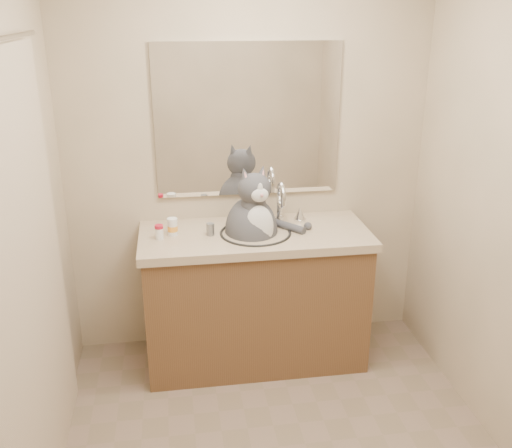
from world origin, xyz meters
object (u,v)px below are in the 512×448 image
(cat, at_px, (253,226))
(grey_canister, at_px, (210,229))
(pill_bottle_redcap, at_px, (159,232))
(pill_bottle_orange, at_px, (173,227))

(cat, height_order, grey_canister, cat)
(pill_bottle_redcap, bearing_deg, cat, 2.88)
(pill_bottle_redcap, height_order, grey_canister, pill_bottle_redcap)
(pill_bottle_redcap, distance_m, pill_bottle_orange, 0.09)
(pill_bottle_orange, xyz_separation_m, grey_canister, (0.21, -0.04, -0.01))
(grey_canister, bearing_deg, pill_bottle_orange, 170.58)
(pill_bottle_orange, bearing_deg, grey_canister, -9.42)
(cat, relative_size, pill_bottle_orange, 6.06)
(grey_canister, bearing_deg, cat, 2.87)
(pill_bottle_redcap, distance_m, grey_canister, 0.29)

